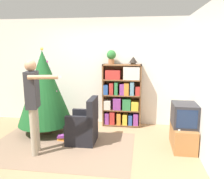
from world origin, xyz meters
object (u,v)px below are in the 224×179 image
table_lamp (133,60)px  bookshelf (123,95)px  armchair (84,127)px  potted_plant (111,56)px  television (184,115)px  christmas_tree (44,88)px  standing_person (33,99)px

table_lamp → bookshelf: bearing=-177.9°
armchair → potted_plant: (0.40, 1.10, 1.37)m
armchair → bookshelf: bearing=147.4°
bookshelf → armchair: size_ratio=1.64×
television → christmas_tree: size_ratio=0.29×
standing_person → table_lamp: standing_person is taller
armchair → christmas_tree: bearing=-113.5°
television → table_lamp: table_lamp is taller
bookshelf → potted_plant: bearing=178.1°
christmas_tree → standing_person: size_ratio=1.13×
television → christmas_tree: bearing=172.4°
standing_person → table_lamp: 2.43m
armchair → table_lamp: bearing=139.4°
television → standing_person: 2.75m
bookshelf → standing_person: bearing=-130.1°
armchair → standing_person: bearing=-52.3°
standing_person → armchair: bearing=115.7°
television → christmas_tree: (-2.93, 0.39, 0.37)m
christmas_tree → armchair: 1.29m
bookshelf → armchair: bearing=-121.9°
television → table_lamp: 1.76m
christmas_tree → table_lamp: 2.12m
television → table_lamp: bearing=133.3°
bookshelf → christmas_tree: size_ratio=0.79×
standing_person → television: bearing=89.9°
bookshelf → armchair: (-0.68, -1.09, -0.44)m
bookshelf → television: (1.26, -1.07, -0.11)m
christmas_tree → table_lamp: bearing=19.7°
standing_person → potted_plant: size_ratio=5.13×
standing_person → christmas_tree: bearing=-177.8°
bookshelf → standing_person: size_ratio=0.89×
bookshelf → table_lamp: bearing=2.1°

